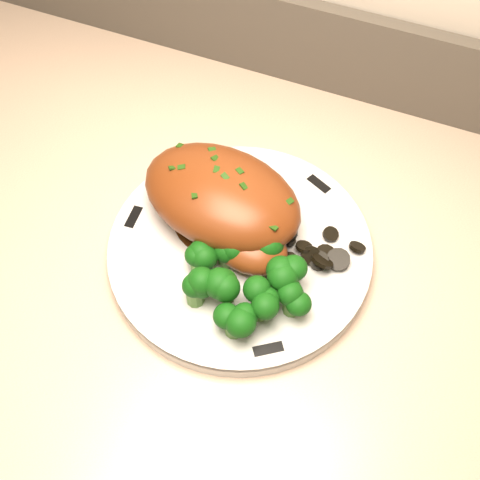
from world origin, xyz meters
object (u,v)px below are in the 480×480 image
at_px(counter, 103,345).
at_px(plate, 240,250).
at_px(broccoli_florets, 242,281).
at_px(chicken_breast, 225,202).

distance_m(counter, plate, 0.51).
xyz_separation_m(counter, broccoli_florets, (0.28, -0.04, 0.47)).
distance_m(chicken_breast, broccoli_florets, 0.09).
height_order(counter, plate, counter).
bearing_deg(chicken_breast, counter, -160.30).
relative_size(counter, chicken_breast, 9.95).
distance_m(counter, broccoli_florets, 0.55).
xyz_separation_m(counter, chicken_breast, (0.23, 0.04, 0.48)).
xyz_separation_m(plate, broccoli_florets, (0.02, -0.05, 0.03)).
relative_size(chicken_breast, broccoli_florets, 1.51).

